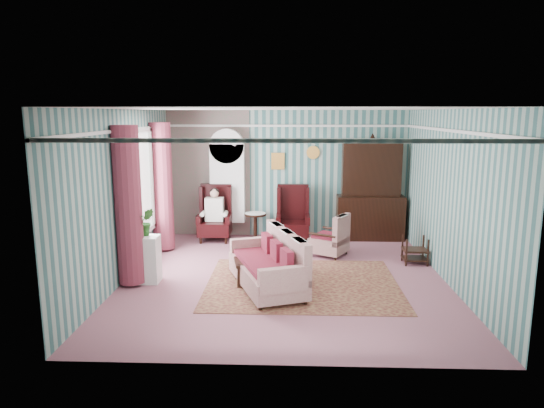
{
  "coord_description": "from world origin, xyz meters",
  "views": [
    {
      "loc": [
        0.08,
        -8.09,
        2.84
      ],
      "look_at": [
        -0.25,
        0.6,
        1.2
      ],
      "focal_mm": 32.0,
      "sensor_mm": 36.0,
      "label": 1
    }
  ],
  "objects_px": {
    "plant_stand": "(143,259)",
    "sofa": "(266,258)",
    "dresser_hutch": "(371,188)",
    "wingback_left": "(215,213)",
    "round_side_table": "(255,226)",
    "wingback_right": "(293,214)",
    "nest_table": "(415,250)",
    "floral_armchair": "(329,230)",
    "seated_woman": "(215,215)",
    "coffee_table": "(259,271)",
    "bookcase": "(228,189)"
  },
  "relations": [
    {
      "from": "seated_woman",
      "to": "plant_stand",
      "type": "xyz_separation_m",
      "value": [
        -0.8,
        -2.75,
        -0.19
      ]
    },
    {
      "from": "dresser_hutch",
      "to": "seated_woman",
      "type": "xyz_separation_m",
      "value": [
        -3.5,
        -0.27,
        -0.59
      ]
    },
    {
      "from": "seated_woman",
      "to": "coffee_table",
      "type": "bearing_deg",
      "value": -66.74
    },
    {
      "from": "dresser_hutch",
      "to": "nest_table",
      "type": "relative_size",
      "value": 4.37
    },
    {
      "from": "floral_armchair",
      "to": "coffee_table",
      "type": "distance_m",
      "value": 2.13
    },
    {
      "from": "round_side_table",
      "to": "sofa",
      "type": "height_order",
      "value": "sofa"
    },
    {
      "from": "wingback_left",
      "to": "sofa",
      "type": "relative_size",
      "value": 0.66
    },
    {
      "from": "seated_woman",
      "to": "round_side_table",
      "type": "bearing_deg",
      "value": 9.46
    },
    {
      "from": "wingback_left",
      "to": "wingback_right",
      "type": "relative_size",
      "value": 1.0
    },
    {
      "from": "wingback_left",
      "to": "wingback_right",
      "type": "height_order",
      "value": "same"
    },
    {
      "from": "bookcase",
      "to": "wingback_left",
      "type": "bearing_deg",
      "value": -122.66
    },
    {
      "from": "wingback_right",
      "to": "floral_armchair",
      "type": "bearing_deg",
      "value": -55.81
    },
    {
      "from": "bookcase",
      "to": "round_side_table",
      "type": "height_order",
      "value": "bookcase"
    },
    {
      "from": "bookcase",
      "to": "sofa",
      "type": "relative_size",
      "value": 1.18
    },
    {
      "from": "dresser_hutch",
      "to": "nest_table",
      "type": "xyz_separation_m",
      "value": [
        0.57,
        -1.82,
        -0.91
      ]
    },
    {
      "from": "wingback_left",
      "to": "nest_table",
      "type": "height_order",
      "value": "wingback_left"
    },
    {
      "from": "dresser_hutch",
      "to": "round_side_table",
      "type": "bearing_deg",
      "value": -177.36
    },
    {
      "from": "dresser_hutch",
      "to": "wingback_left",
      "type": "relative_size",
      "value": 1.89
    },
    {
      "from": "wingback_left",
      "to": "plant_stand",
      "type": "distance_m",
      "value": 2.87
    },
    {
      "from": "dresser_hutch",
      "to": "plant_stand",
      "type": "height_order",
      "value": "dresser_hutch"
    },
    {
      "from": "wingback_right",
      "to": "plant_stand",
      "type": "distance_m",
      "value": 3.76
    },
    {
      "from": "wingback_left",
      "to": "round_side_table",
      "type": "height_order",
      "value": "wingback_left"
    },
    {
      "from": "seated_woman",
      "to": "plant_stand",
      "type": "bearing_deg",
      "value": -106.22
    },
    {
      "from": "sofa",
      "to": "coffee_table",
      "type": "height_order",
      "value": "sofa"
    },
    {
      "from": "plant_stand",
      "to": "sofa",
      "type": "distance_m",
      "value": 2.13
    },
    {
      "from": "wingback_right",
      "to": "nest_table",
      "type": "relative_size",
      "value": 2.31
    },
    {
      "from": "seated_woman",
      "to": "floral_armchair",
      "type": "relative_size",
      "value": 1.11
    },
    {
      "from": "bookcase",
      "to": "sofa",
      "type": "xyz_separation_m",
      "value": [
        1.06,
        -3.38,
        -0.6
      ]
    },
    {
      "from": "sofa",
      "to": "nest_table",
      "type": "bearing_deg",
      "value": -82.24
    },
    {
      "from": "floral_armchair",
      "to": "nest_table",
      "type": "bearing_deg",
      "value": -76.7
    },
    {
      "from": "sofa",
      "to": "coffee_table",
      "type": "xyz_separation_m",
      "value": [
        -0.14,
        0.27,
        -0.32
      ]
    },
    {
      "from": "round_side_table",
      "to": "nest_table",
      "type": "distance_m",
      "value": 3.6
    },
    {
      "from": "bookcase",
      "to": "plant_stand",
      "type": "bearing_deg",
      "value": -108.49
    },
    {
      "from": "bookcase",
      "to": "nest_table",
      "type": "height_order",
      "value": "bookcase"
    },
    {
      "from": "plant_stand",
      "to": "coffee_table",
      "type": "height_order",
      "value": "plant_stand"
    },
    {
      "from": "round_side_table",
      "to": "dresser_hutch",
      "type": "bearing_deg",
      "value": 2.64
    },
    {
      "from": "bookcase",
      "to": "wingback_left",
      "type": "xyz_separation_m",
      "value": [
        -0.25,
        -0.39,
        -0.5
      ]
    },
    {
      "from": "floral_armchair",
      "to": "sofa",
      "type": "bearing_deg",
      "value": 178.83
    },
    {
      "from": "wingback_right",
      "to": "seated_woman",
      "type": "xyz_separation_m",
      "value": [
        -1.75,
        0.0,
        -0.04
      ]
    },
    {
      "from": "wingback_left",
      "to": "nest_table",
      "type": "bearing_deg",
      "value": -20.85
    },
    {
      "from": "wingback_left",
      "to": "plant_stand",
      "type": "relative_size",
      "value": 1.56
    },
    {
      "from": "dresser_hutch",
      "to": "plant_stand",
      "type": "bearing_deg",
      "value": -144.92
    },
    {
      "from": "round_side_table",
      "to": "sofa",
      "type": "bearing_deg",
      "value": -82.6
    },
    {
      "from": "bookcase",
      "to": "coffee_table",
      "type": "xyz_separation_m",
      "value": [
        0.92,
        -3.11,
        -0.92
      ]
    },
    {
      "from": "dresser_hutch",
      "to": "wingback_left",
      "type": "xyz_separation_m",
      "value": [
        -3.5,
        -0.27,
        -0.55
      ]
    },
    {
      "from": "round_side_table",
      "to": "floral_armchair",
      "type": "height_order",
      "value": "floral_armchair"
    },
    {
      "from": "plant_stand",
      "to": "sofa",
      "type": "bearing_deg",
      "value": -6.54
    },
    {
      "from": "round_side_table",
      "to": "nest_table",
      "type": "xyz_separation_m",
      "value": [
        3.17,
        -1.7,
        -0.03
      ]
    },
    {
      "from": "wingback_left",
      "to": "floral_armchair",
      "type": "relative_size",
      "value": 1.18
    },
    {
      "from": "wingback_left",
      "to": "sofa",
      "type": "bearing_deg",
      "value": -66.38
    }
  ]
}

